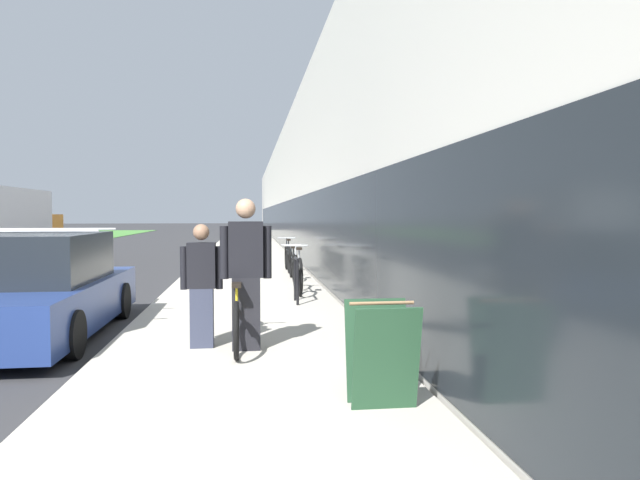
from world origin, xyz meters
The scene contains 11 objects.
sidewalk_slab centered at (5.57, 21.00, 0.06)m, with size 3.44×70.00×0.11m.
storefront_facade centered at (12.33, 29.00, 2.98)m, with size 10.01×70.00×5.96m.
tandem_bicycle centered at (5.49, 2.95, 0.48)m, with size 0.52×2.30×0.85m.
person_rider centered at (5.60, 2.66, 1.03)m, with size 0.62×0.24×1.83m.
person_bystander centered at (5.05, 2.85, 0.88)m, with size 0.52×0.20×1.52m.
bike_rack_hoop centered at (6.51, 6.22, 0.63)m, with size 0.05×0.60×0.84m.
cruiser_bike_nearest centered at (6.65, 7.54, 0.52)m, with size 0.52×1.83×0.98m.
cruiser_bike_middle centered at (6.74, 9.99, 0.48)m, with size 0.52×1.65×0.87m.
cruiser_bike_farthest centered at (6.76, 12.08, 0.52)m, with size 0.52×1.84×0.96m.
sandwich_board_sign centered at (6.76, 0.46, 0.56)m, with size 0.56×0.56×0.90m.
parked_sedan_curbside centered at (2.67, 4.25, 0.67)m, with size 1.89×4.57×1.55m.
Camera 1 is at (5.62, -4.28, 1.76)m, focal length 32.00 mm.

